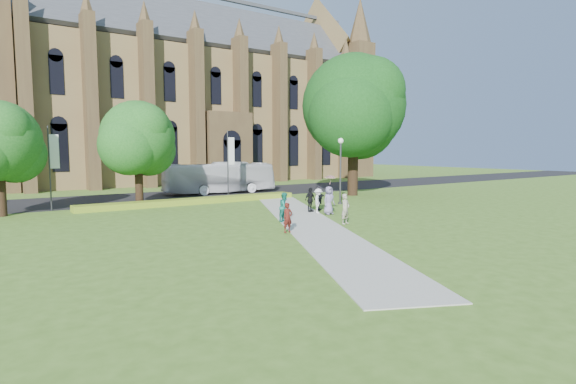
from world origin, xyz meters
TOP-DOWN VIEW (x-y plane):
  - ground at (0.00, 0.00)m, footprint 160.00×160.00m
  - road at (0.00, 20.00)m, footprint 160.00×10.00m
  - footpath at (0.00, 1.00)m, footprint 15.58×28.54m
  - flower_hedge at (-2.00, 13.20)m, footprint 18.00×1.40m
  - cathedral at (10.00, 39.73)m, footprint 52.60×18.25m
  - streetlamp at (7.50, 6.50)m, footprint 0.44×0.44m
  - large_tree at (13.00, 11.00)m, footprint 9.60×9.60m
  - street_tree_1 at (-6.00, 14.50)m, footprint 5.60×5.60m
  - banner_pole_0 at (2.11, 15.20)m, footprint 0.70×0.10m
  - banner_pole_1 at (-11.89, 15.20)m, footprint 0.70×0.10m
  - tour_coach at (3.43, 19.74)m, footprint 11.18×3.14m
  - pedestrian_0 at (-3.04, -1.42)m, footprint 0.59×0.41m
  - pedestrian_1 at (-1.17, 1.60)m, footprint 1.07×0.99m
  - pedestrian_2 at (2.70, 3.27)m, footprint 1.18×1.23m
  - pedestrian_3 at (2.63, 4.08)m, footprint 1.05×0.61m
  - pedestrian_4 at (2.98, 2.48)m, footprint 0.96×0.67m
  - pedestrian_5 at (3.73, 4.47)m, footprint 1.57×1.47m
  - pedestrian_6 at (1.22, -1.13)m, footprint 0.73×0.57m
  - parasol at (3.16, 2.58)m, footprint 0.90×0.90m

SIDE VIEW (x-z plane):
  - ground at x=0.00m, z-range 0.00..0.00m
  - road at x=0.00m, z-range 0.00..0.02m
  - footpath at x=0.00m, z-range 0.00..0.04m
  - flower_hedge at x=-2.00m, z-range 0.00..0.45m
  - pedestrian_0 at x=-3.04m, z-range 0.04..1.59m
  - pedestrian_2 at x=2.70m, z-range 0.04..1.72m
  - pedestrian_3 at x=2.63m, z-range 0.04..1.73m
  - pedestrian_1 at x=-1.17m, z-range 0.04..1.79m
  - pedestrian_6 at x=1.22m, z-range 0.04..1.80m
  - pedestrian_5 at x=3.73m, z-range 0.04..1.80m
  - pedestrian_4 at x=2.98m, z-range 0.04..1.90m
  - tour_coach at x=3.43m, z-range 0.02..3.10m
  - parasol at x=3.16m, z-range 1.90..2.53m
  - streetlamp at x=7.50m, z-range 0.68..5.92m
  - banner_pole_0 at x=2.11m, z-range 0.39..6.39m
  - banner_pole_1 at x=-11.89m, z-range 0.39..6.39m
  - street_tree_1 at x=-6.00m, z-range 1.20..9.25m
  - large_tree at x=13.00m, z-range 1.77..14.97m
  - cathedral at x=10.00m, z-range -1.02..26.98m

